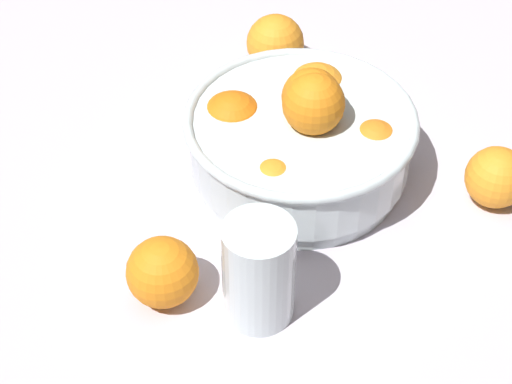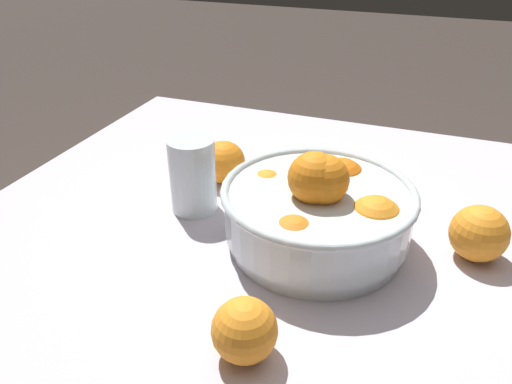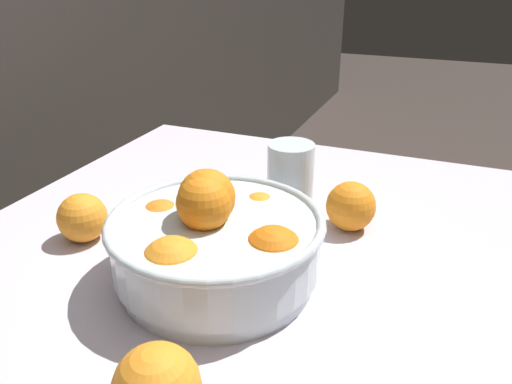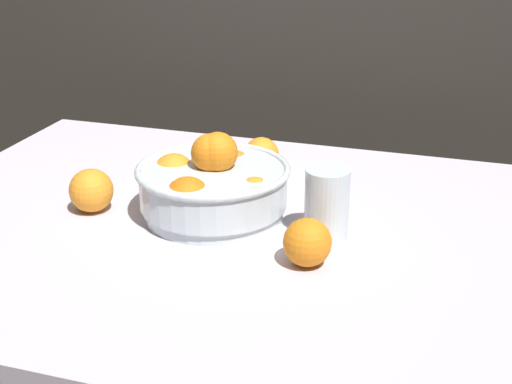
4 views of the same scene
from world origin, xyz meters
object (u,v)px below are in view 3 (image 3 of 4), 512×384
Objects in this scene: juice_glass at (290,184)px; orange_loose_aside at (351,206)px; fruit_bowl at (216,243)px; orange_loose_near_bowl at (82,218)px.

juice_glass reaches higher than orange_loose_aside.
juice_glass is 0.10m from orange_loose_aside.
orange_loose_aside is (0.20, -0.13, -0.02)m from fruit_bowl.
juice_glass is at bearing -53.39° from orange_loose_near_bowl.
fruit_bowl reaches higher than orange_loose_near_bowl.
juice_glass is at bearing -7.22° from fruit_bowl.
orange_loose_near_bowl is at bearing 117.09° from orange_loose_aside.
fruit_bowl is 3.76× the size of orange_loose_near_bowl.
fruit_bowl reaches higher than juice_glass.
orange_loose_aside is (0.18, -0.36, 0.00)m from orange_loose_near_bowl.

